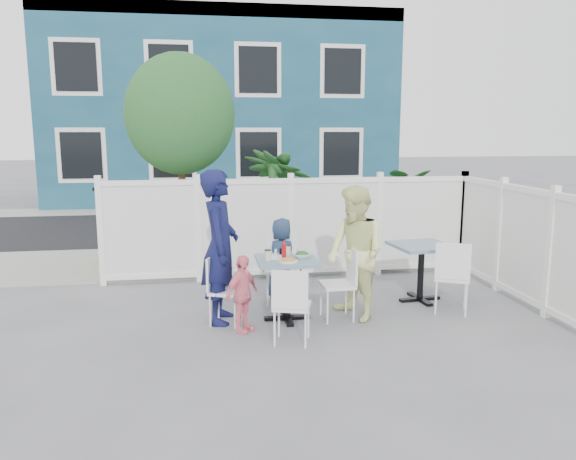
{
  "coord_description": "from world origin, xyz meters",
  "views": [
    {
      "loc": [
        -1.3,
        -6.24,
        2.36
      ],
      "look_at": [
        -0.19,
        0.82,
        1.07
      ],
      "focal_mm": 35.0,
      "sensor_mm": 36.0,
      "label": 1
    }
  ],
  "objects": [
    {
      "name": "woman",
      "position": [
        0.58,
        0.34,
        0.84
      ],
      "size": [
        0.88,
        0.98,
        1.68
      ],
      "primitive_type": "imported",
      "rotation": [
        0.0,
        0.0,
        -1.22
      ],
      "color": "#E4EF58",
      "rests_on": "ground"
    },
    {
      "name": "chair_spare",
      "position": [
        1.86,
        0.31,
        0.55
      ],
      "size": [
        0.57,
        0.56,
        0.95
      ],
      "rotation": [
        0.0,
        0.0,
        -0.43
      ],
      "color": "white",
      "rests_on": "ground"
    },
    {
      "name": "building",
      "position": [
        -0.5,
        14.0,
        3.0
      ],
      "size": [
        11.0,
        6.0,
        6.0
      ],
      "color": "navy",
      "rests_on": "ground"
    },
    {
      "name": "far_sidewalk",
      "position": [
        0.0,
        10.6,
        0.01
      ],
      "size": [
        24.0,
        1.6,
        0.01
      ],
      "primitive_type": "cube",
      "color": "gray",
      "rests_on": "ground"
    },
    {
      "name": "utility_cabinet",
      "position": [
        -2.72,
        4.0,
        0.65
      ],
      "size": [
        0.76,
        0.59,
        1.3
      ],
      "primitive_type": "cube",
      "rotation": [
        0.0,
        0.0,
        -0.14
      ],
      "color": "gold",
      "rests_on": "ground"
    },
    {
      "name": "plate_side",
      "position": [
        -0.43,
        0.51,
        0.79
      ],
      "size": [
        0.23,
        0.23,
        0.02
      ],
      "primitive_type": "cylinder",
      "color": "white",
      "rests_on": "main_table"
    },
    {
      "name": "potted_shrub_a",
      "position": [
        -0.0,
        3.1,
        1.02
      ],
      "size": [
        1.6,
        1.6,
        2.03
      ],
      "primitive_type": "imported",
      "rotation": [
        0.0,
        0.0,
        2.47
      ],
      "color": "#1A4C29",
      "rests_on": "ground"
    },
    {
      "name": "tree",
      "position": [
        -1.6,
        3.3,
        2.59
      ],
      "size": [
        1.8,
        1.62,
        3.59
      ],
      "color": "#382316",
      "rests_on": "ground"
    },
    {
      "name": "coffee_cup_b",
      "position": [
        -0.22,
        0.65,
        0.84
      ],
      "size": [
        0.08,
        0.08,
        0.11
      ],
      "primitive_type": "cylinder",
      "color": "beige",
      "rests_on": "main_table"
    },
    {
      "name": "man",
      "position": [
        -1.08,
        0.49,
        0.94
      ],
      "size": [
        0.54,
        0.74,
        1.88
      ],
      "primitive_type": "imported",
      "rotation": [
        0.0,
        0.0,
        1.43
      ],
      "color": "#10133D",
      "rests_on": "ground"
    },
    {
      "name": "chair_right",
      "position": [
        0.44,
        0.35,
        0.53
      ],
      "size": [
        0.4,
        0.42,
        0.91
      ],
      "rotation": [
        0.0,
        0.0,
        1.59
      ],
      "color": "white",
      "rests_on": "ground"
    },
    {
      "name": "coffee_cup_a",
      "position": [
        -0.51,
        0.38,
        0.84
      ],
      "size": [
        0.08,
        0.08,
        0.12
      ],
      "primitive_type": "cylinder",
      "color": "beige",
      "rests_on": "main_table"
    },
    {
      "name": "chair_left",
      "position": [
        -1.09,
        0.41,
        0.49
      ],
      "size": [
        0.48,
        0.48,
        0.84
      ],
      "rotation": [
        0.0,
        0.0,
        -1.91
      ],
      "color": "white",
      "rests_on": "ground"
    },
    {
      "name": "potted_shrub_b",
      "position": [
        1.79,
        3.0,
        0.86
      ],
      "size": [
        1.74,
        1.57,
        1.71
      ],
      "primitive_type": "imported",
      "rotation": [
        0.0,
        0.0,
        0.17
      ],
      "color": "#1A4C29",
      "rests_on": "ground"
    },
    {
      "name": "main_table",
      "position": [
        -0.27,
        0.42,
        0.6
      ],
      "size": [
        0.74,
        0.74,
        0.78
      ],
      "rotation": [
        0.0,
        0.0,
        -0.0
      ],
      "color": "#486987",
      "rests_on": "ground"
    },
    {
      "name": "chair_back",
      "position": [
        -0.22,
        1.2,
        0.55
      ],
      "size": [
        0.49,
        0.48,
        0.94
      ],
      "rotation": [
        0.0,
        0.0,
        2.97
      ],
      "color": "white",
      "rests_on": "ground"
    },
    {
      "name": "chair_near",
      "position": [
        -0.36,
        -0.43,
        0.51
      ],
      "size": [
        0.49,
        0.48,
        0.87
      ],
      "rotation": [
        0.0,
        0.0,
        -0.29
      ],
      "color": "white",
      "rests_on": "ground"
    },
    {
      "name": "ground",
      "position": [
        0.0,
        0.0,
        0.0
      ],
      "size": [
        80.0,
        80.0,
        0.0
      ],
      "primitive_type": "plane",
      "color": "slate"
    },
    {
      "name": "spare_table",
      "position": [
        1.68,
        0.91,
        0.62
      ],
      "size": [
        0.84,
        0.84,
        0.8
      ],
      "rotation": [
        0.0,
        0.0,
        0.12
      ],
      "color": "#486987",
      "rests_on": "ground"
    },
    {
      "name": "near_sidewalk",
      "position": [
        0.0,
        3.8,
        0.01
      ],
      "size": [
        24.0,
        2.6,
        0.01
      ],
      "primitive_type": "cube",
      "color": "gray",
      "rests_on": "ground"
    },
    {
      "name": "fence_back",
      "position": [
        0.1,
        2.4,
        0.78
      ],
      "size": [
        5.86,
        0.08,
        1.6
      ],
      "color": "white",
      "rests_on": "ground"
    },
    {
      "name": "toddler",
      "position": [
        -0.85,
        0.07,
        0.46
      ],
      "size": [
        0.53,
        0.55,
        0.92
      ],
      "primitive_type": "imported",
      "rotation": [
        0.0,
        0.0,
        0.82
      ],
      "color": "pink",
      "rests_on": "ground"
    },
    {
      "name": "street",
      "position": [
        0.0,
        7.5,
        0.0
      ],
      "size": [
        24.0,
        5.0,
        0.01
      ],
      "primitive_type": "cube",
      "color": "black",
      "rests_on": "ground"
    },
    {
      "name": "boy",
      "position": [
        -0.2,
        1.34,
        0.57
      ],
      "size": [
        0.61,
        0.45,
        1.14
      ],
      "primitive_type": "imported",
      "rotation": [
        0.0,
        0.0,
        2.98
      ],
      "color": "#1F324E",
      "rests_on": "ground"
    },
    {
      "name": "ketchup_bottle",
      "position": [
        -0.3,
        0.47,
        0.87
      ],
      "size": [
        0.05,
        0.05,
        0.18
      ],
      "primitive_type": "cylinder",
      "color": "#AF0913",
      "rests_on": "main_table"
    },
    {
      "name": "fence_right",
      "position": [
        3.0,
        0.6,
        0.78
      ],
      "size": [
        0.08,
        3.66,
        1.6
      ],
      "rotation": [
        0.0,
        0.0,
        1.57
      ],
      "color": "white",
      "rests_on": "ground"
    },
    {
      "name": "salt_shaker",
      "position": [
        -0.38,
        0.66,
        0.82
      ],
      "size": [
        0.03,
        0.03,
        0.07
      ],
      "primitive_type": "cylinder",
      "color": "white",
      "rests_on": "main_table"
    },
    {
      "name": "salad_bowl",
      "position": [
        -0.07,
        0.45,
        0.81
      ],
      "size": [
        0.23,
        0.23,
        0.06
      ],
      "primitive_type": "imported",
      "color": "white",
      "rests_on": "main_table"
    },
    {
      "name": "pepper_shaker",
      "position": [
        -0.31,
        0.7,
        0.82
      ],
      "size": [
        0.03,
        0.03,
        0.07
      ],
      "primitive_type": "cylinder",
      "color": "black",
      "rests_on": "main_table"
    },
    {
      "name": "plate_main",
      "position": [
        -0.28,
        0.27,
        0.79
      ],
      "size": [
        0.23,
        0.23,
        0.01
      ],
      "primitive_type": "cylinder",
      "color": "white",
      "rests_on": "main_table"
    }
  ]
}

